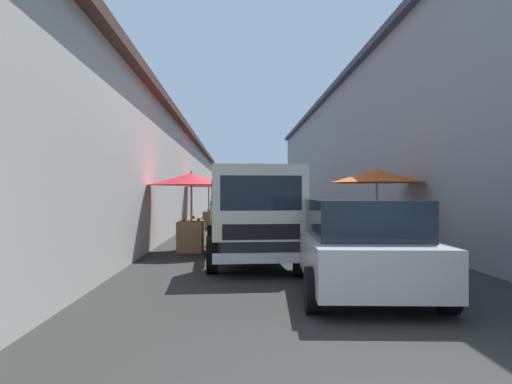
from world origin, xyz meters
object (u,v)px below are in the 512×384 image
(fruit_stall_near_left, at_px, (191,193))
(delivery_truck, at_px, (254,218))
(fruit_stall_near_right, at_px, (209,189))
(hatchback_car, at_px, (360,245))
(vendor_in_shade, at_px, (284,210))
(vendor_by_crates, at_px, (214,216))
(fruit_stall_far_right, at_px, (377,186))

(fruit_stall_near_left, relative_size, delivery_truck, 0.46)
(fruit_stall_near_right, distance_m, hatchback_car, 14.48)
(fruit_stall_near_left, height_order, vendor_in_shade, fruit_stall_near_left)
(hatchback_car, height_order, vendor_by_crates, vendor_by_crates)
(hatchback_car, xyz_separation_m, delivery_truck, (2.52, 1.57, 0.30))
(fruit_stall_near_right, height_order, hatchback_car, fruit_stall_near_right)
(fruit_stall_near_left, distance_m, fruit_stall_near_right, 8.95)
(hatchback_car, height_order, delivery_truck, delivery_truck)
(fruit_stall_near_left, distance_m, vendor_by_crates, 1.72)
(vendor_in_shade, bearing_deg, fruit_stall_near_left, 152.76)
(delivery_truck, distance_m, vendor_by_crates, 4.22)
(hatchback_car, relative_size, vendor_by_crates, 2.62)
(fruit_stall_far_right, xyz_separation_m, vendor_by_crates, (1.68, 4.40, -0.88))
(fruit_stall_near_right, height_order, delivery_truck, fruit_stall_near_right)
(fruit_stall_far_right, relative_size, fruit_stall_near_right, 1.02)
(fruit_stall_near_left, distance_m, vendor_in_shade, 6.71)
(delivery_truck, bearing_deg, fruit_stall_near_right, 8.09)
(hatchback_car, distance_m, delivery_truck, 2.98)
(hatchback_car, distance_m, vendor_in_shade, 11.06)
(vendor_by_crates, bearing_deg, hatchback_car, -158.51)
(fruit_stall_near_left, xyz_separation_m, delivery_truck, (-2.61, -1.56, -0.52))
(fruit_stall_near_right, bearing_deg, fruit_stall_near_left, -179.48)
(fruit_stall_far_right, xyz_separation_m, vendor_in_shade, (6.13, 1.88, -0.87))
(fruit_stall_far_right, distance_m, vendor_by_crates, 4.79)
(fruit_stall_near_right, bearing_deg, vendor_in_shade, -133.86)
(hatchback_car, bearing_deg, fruit_stall_near_left, 31.44)
(vendor_by_crates, bearing_deg, delivery_truck, -165.85)
(hatchback_car, bearing_deg, fruit_stall_far_right, -20.02)
(fruit_stall_far_right, height_order, vendor_in_shade, fruit_stall_far_right)
(fruit_stall_near_right, distance_m, delivery_truck, 11.70)
(fruit_stall_far_right, height_order, hatchback_car, fruit_stall_far_right)
(fruit_stall_near_right, bearing_deg, fruit_stall_far_right, -151.26)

